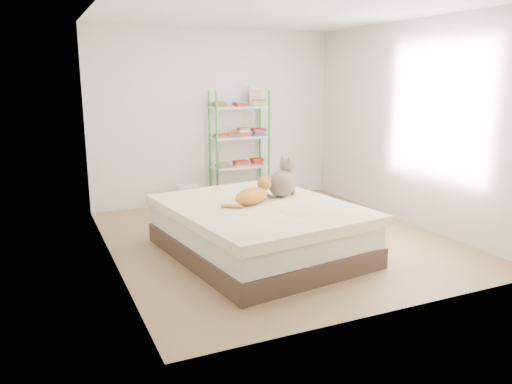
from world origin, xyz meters
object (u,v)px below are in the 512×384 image
grey_cat (282,178)px  bed (259,229)px  shelf_unit (240,146)px  orange_cat (251,194)px  white_bin (189,197)px  cardboard_box (229,203)px

grey_cat → bed: bearing=97.0°
bed → shelf_unit: shelf_unit is taller
orange_cat → white_bin: size_ratio=1.57×
orange_cat → grey_cat: size_ratio=1.23×
grey_cat → white_bin: size_ratio=1.28×
bed → white_bin: size_ratio=6.94×
cardboard_box → bed: bearing=-100.8°
orange_cat → shelf_unit: (0.79, 2.21, 0.20)m
grey_cat → cardboard_box: size_ratio=0.81×
grey_cat → shelf_unit: bearing=-32.0°
cardboard_box → white_bin: size_ratio=1.57×
orange_cat → cardboard_box: (0.31, 1.48, -0.48)m
grey_cat → white_bin: 2.08m
bed → orange_cat: 0.40m
grey_cat → shelf_unit: 2.07m
bed → white_bin: 2.16m
white_bin → shelf_unit: bearing=7.7°
grey_cat → shelf_unit: size_ratio=0.25×
grey_cat → cardboard_box: 1.44m
bed → cardboard_box: (0.25, 1.53, -0.09)m
cardboard_box → white_bin: bearing=120.5°
bed → grey_cat: (0.39, 0.23, 0.50)m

